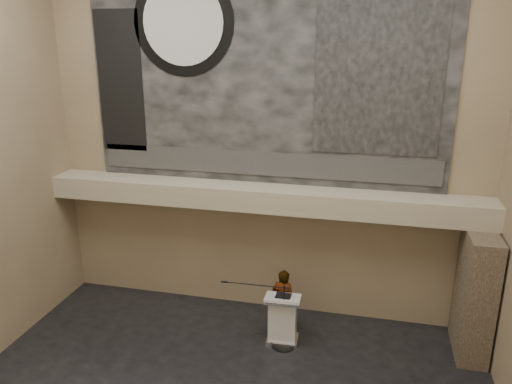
# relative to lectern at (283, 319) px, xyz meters

# --- Properties ---
(wall_back) EXTENTS (10.00, 0.02, 8.50)m
(wall_back) POSITION_rel_lectern_xyz_m (-0.74, 1.42, 3.70)
(wall_back) COLOR #7E6850
(wall_back) RESTS_ON floor
(wall_front) EXTENTS (10.00, 0.02, 8.50)m
(wall_front) POSITION_rel_lectern_xyz_m (-0.74, -6.58, 3.70)
(wall_front) COLOR #7E6850
(wall_front) RESTS_ON floor
(soffit) EXTENTS (10.00, 0.80, 0.50)m
(soffit) POSITION_rel_lectern_xyz_m (-0.74, 1.02, 2.40)
(soffit) COLOR tan
(soffit) RESTS_ON wall_back
(sprinkler_left) EXTENTS (0.04, 0.04, 0.06)m
(sprinkler_left) POSITION_rel_lectern_xyz_m (-2.34, 0.97, 2.12)
(sprinkler_left) COLOR #B2893D
(sprinkler_left) RESTS_ON soffit
(sprinkler_right) EXTENTS (0.04, 0.04, 0.06)m
(sprinkler_right) POSITION_rel_lectern_xyz_m (1.16, 0.97, 2.12)
(sprinkler_right) COLOR #B2893D
(sprinkler_right) RESTS_ON soffit
(banner) EXTENTS (8.00, 0.05, 5.00)m
(banner) POSITION_rel_lectern_xyz_m (-0.74, 1.39, 5.15)
(banner) COLOR black
(banner) RESTS_ON wall_back
(banner_text_strip) EXTENTS (7.76, 0.02, 0.55)m
(banner_text_strip) POSITION_rel_lectern_xyz_m (-0.74, 1.35, 3.10)
(banner_text_strip) COLOR #2E2E2E
(banner_text_strip) RESTS_ON banner
(banner_clock_rim) EXTENTS (2.30, 0.02, 2.30)m
(banner_clock_rim) POSITION_rel_lectern_xyz_m (-2.54, 1.35, 6.15)
(banner_clock_rim) COLOR black
(banner_clock_rim) RESTS_ON banner
(banner_clock_face) EXTENTS (1.84, 0.02, 1.84)m
(banner_clock_face) POSITION_rel_lectern_xyz_m (-2.54, 1.33, 6.15)
(banner_clock_face) COLOR silver
(banner_clock_face) RESTS_ON banner
(banner_building_print) EXTENTS (2.60, 0.02, 3.60)m
(banner_building_print) POSITION_rel_lectern_xyz_m (1.66, 1.35, 5.25)
(banner_building_print) COLOR black
(banner_building_print) RESTS_ON banner
(banner_brick_print) EXTENTS (1.10, 0.02, 3.20)m
(banner_brick_print) POSITION_rel_lectern_xyz_m (-4.14, 1.35, 4.85)
(banner_brick_print) COLOR black
(banner_brick_print) RESTS_ON banner
(stone_pier) EXTENTS (0.60, 1.40, 2.70)m
(stone_pier) POSITION_rel_lectern_xyz_m (3.91, 0.57, 0.80)
(stone_pier) COLOR #403427
(stone_pier) RESTS_ON floor
(lectern) EXTENTS (0.78, 0.58, 1.14)m
(lectern) POSITION_rel_lectern_xyz_m (0.00, 0.00, 0.00)
(lectern) COLOR silver
(lectern) RESTS_ON floor
(binder) EXTENTS (0.33, 0.26, 0.04)m
(binder) POSITION_rel_lectern_xyz_m (0.01, -0.02, 0.56)
(binder) COLOR black
(binder) RESTS_ON lectern
(papers) EXTENTS (0.22, 0.29, 0.00)m
(papers) POSITION_rel_lectern_xyz_m (-0.08, -0.04, 0.55)
(papers) COLOR white
(papers) RESTS_ON lectern
(speaker_person) EXTENTS (0.57, 0.41, 1.47)m
(speaker_person) POSITION_rel_lectern_xyz_m (-0.08, 0.48, 0.18)
(speaker_person) COLOR white
(speaker_person) RESTS_ON floor
(mic_stand) EXTENTS (1.63, 0.52, 1.46)m
(mic_stand) POSITION_rel_lectern_xyz_m (-0.00, -0.18, -0.33)
(mic_stand) COLOR black
(mic_stand) RESTS_ON floor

